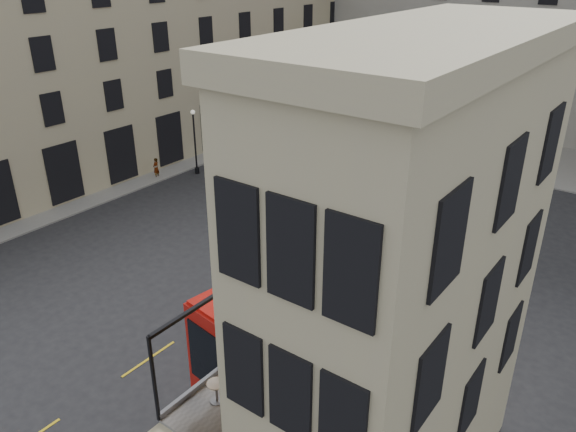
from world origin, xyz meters
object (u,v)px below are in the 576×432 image
Objects in this scene: traffic_light_far at (289,122)px; pedestrian_a at (264,129)px; cafe_chair_c at (343,330)px; cafe_table_near at (216,389)px; pedestrian_e at (156,168)px; cafe_table_mid at (266,335)px; cafe_chair_d at (365,314)px; bicycle at (232,230)px; street_lamp_b at (407,124)px; cafe_table_far at (331,294)px; bus_far at (331,125)px; car_a at (329,187)px; cyclist at (320,196)px; street_lamp_a at (195,146)px; traffic_light_near at (318,223)px; car_c at (274,147)px; pedestrian_b at (332,146)px; pedestrian_d at (475,149)px; cafe_chair_a at (270,397)px; pedestrian_c at (498,143)px; car_b at (448,169)px; cafe_chair_b at (311,364)px; bus_near at (315,299)px.

traffic_light_far reaches higher than pedestrian_a.
cafe_table_near is at bearing -105.91° from cafe_chair_c.
cafe_table_mid is (24.31, -16.02, 4.29)m from pedestrian_e.
bicycle is at bearing 149.01° from cafe_chair_d.
pedestrian_a reaches higher than bicycle.
street_lamp_b reaches higher than pedestrian_e.
cafe_table_far is (24.86, -26.66, 4.39)m from pedestrian_a.
cafe_table_near is 0.85× the size of cafe_table_mid.
bus_far reaches higher than car_a.
cyclist is at bearing -60.53° from bus_far.
street_lamp_a is at bearing 136.72° from cafe_table_near.
car_a is (-4.80, 8.64, -1.76)m from traffic_light_near.
pedestrian_e reaches higher than cyclist.
car_c is (-9.03, 4.93, 0.08)m from car_a.
cafe_table_near is (20.64, -29.05, 4.31)m from car_c.
street_lamp_b reaches higher than pedestrian_b.
street_lamp_b is at bearing 79.85° from pedestrian_d.
street_lamp_a is 12.73m from bus_far.
cafe_table_mid is 2.62m from cafe_chair_a.
pedestrian_c is (7.09, 4.24, -1.54)m from street_lamp_b.
cafe_chair_a is (1.35, 0.81, -0.16)m from cafe_table_near.
car_b is 8.93m from pedestrian_c.
street_lamp_b is 6.33m from pedestrian_d.
pedestrian_e is 1.95× the size of cafe_chair_d.
car_b is 2.86× the size of pedestrian_e.
cafe_table_far reaches higher than pedestrian_e.
traffic_light_far is at bearing 6.76° from pedestrian_a.
cafe_table_near is at bearing -62.45° from bus_far.
cafe_table_near is 1.58m from cafe_chair_a.
street_lamp_a reaches higher than bicycle.
street_lamp_a is 29.36m from cafe_table_mid.
car_b is at bearing 105.32° from cafe_chair_d.
pedestrian_e reaches higher than car_a.
car_b is at bearing 74.55° from car_a.
pedestrian_e is at bearing -158.79° from pedestrian_b.
traffic_light_near is at bearing -128.16° from cyclist.
car_a is 22.65m from cafe_chair_d.
traffic_light_far is at bearing -158.90° from bus_far.
cyclist is at bearing 90.35° from pedestrian_e.
bicycle is (-6.02, -0.79, -1.98)m from traffic_light_near.
street_lamp_a is 5.51× the size of cafe_chair_b.
cafe_chair_d is at bearing -33.27° from bus_near.
cafe_table_far is 5.45m from cafe_chair_a.
car_c is at bearing 36.23° from bicycle.
pedestrian_c is 39.43m from cafe_table_mid.
traffic_light_near is at bearing 157.63° from pedestrian_d.
cafe_chair_d reaches higher than bus_far.
cafe_chair_a and cafe_chair_b have the same top height.
bus_far is 37.12m from cafe_chair_a.
street_lamp_b is 3.06× the size of pedestrian_b.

